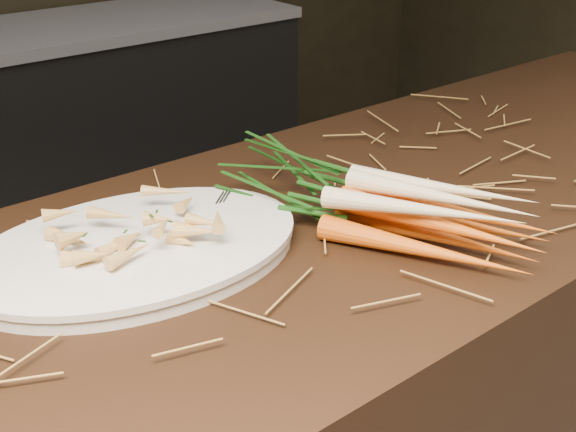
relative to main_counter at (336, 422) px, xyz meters
The scene contains 7 objects.
main_counter is the anchor object (origin of this frame).
back_counter 1.90m from the main_counter, 80.93° to the left, with size 1.82×0.62×0.84m.
straw_bedding 0.46m from the main_counter, 90.00° to the left, with size 1.40×0.60×0.02m, color olive, non-canonical shape.
root_veg_bunch 0.50m from the main_counter, 145.06° to the right, with size 0.36×0.57×0.10m.
serving_platter 0.58m from the main_counter, 169.29° to the left, with size 0.47×0.31×0.02m, color white, non-canonical shape.
roasted_veg_heap 0.61m from the main_counter, 169.29° to the left, with size 0.23×0.17×0.05m, color #C18B48, non-canonical shape.
serving_fork 0.51m from the main_counter, behind, with size 0.02×0.18×0.00m, color silver.
Camera 1 is at (-0.72, -0.45, 1.42)m, focal length 45.00 mm.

